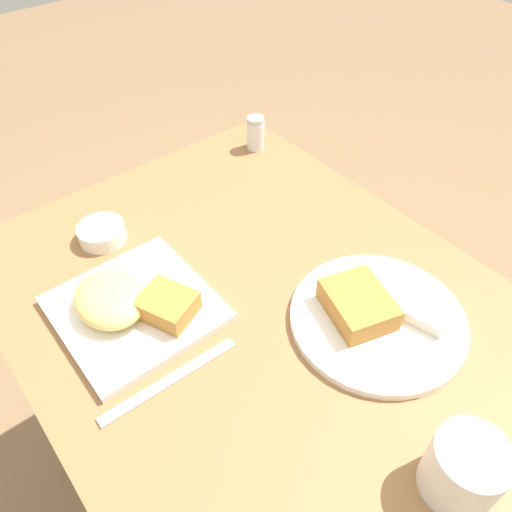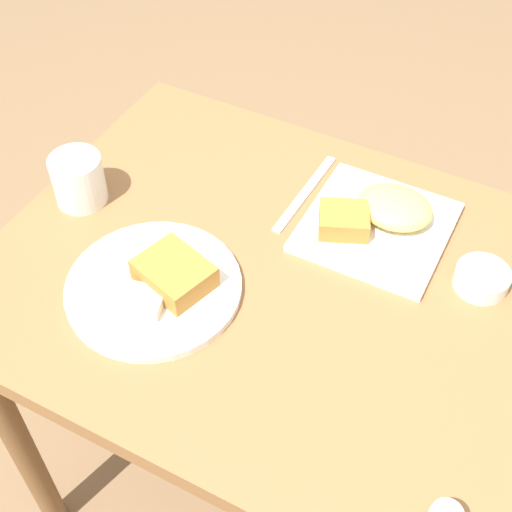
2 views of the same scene
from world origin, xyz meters
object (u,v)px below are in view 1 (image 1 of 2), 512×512
butter_knife (170,380)px  coffee_mug (465,468)px  plate_square_near (130,305)px  salt_shaker (256,135)px  plate_oval_far (376,314)px  sauce_ramekin (102,233)px

butter_knife → coffee_mug: size_ratio=2.45×
plate_square_near → butter_knife: size_ratio=1.06×
plate_square_near → salt_shaker: size_ratio=3.07×
plate_square_near → plate_oval_far: bearing=48.6°
sauce_ramekin → salt_shaker: (-0.06, 0.41, 0.02)m
plate_square_near → butter_knife: (0.14, -0.02, -0.02)m
plate_oval_far → butter_knife: 0.33m
plate_oval_far → coffee_mug: (0.23, -0.11, 0.03)m
sauce_ramekin → coffee_mug: (0.67, 0.13, 0.03)m
salt_shaker → coffee_mug: (0.73, -0.28, 0.01)m
plate_oval_far → sauce_ramekin: bearing=-151.1°
salt_shaker → coffee_mug: size_ratio=0.85×
coffee_mug → plate_oval_far: bearing=153.5°
plate_oval_far → sauce_ramekin: (-0.44, -0.24, 0.00)m
plate_square_near → coffee_mug: 0.52m
coffee_mug → sauce_ramekin: bearing=-169.0°
butter_knife → coffee_mug: coffee_mug is taller
sauce_ramekin → salt_shaker: salt_shaker is taller
sauce_ramekin → butter_knife: sauce_ramekin is taller
plate_oval_far → butter_knife: plate_oval_far is taller
butter_knife → coffee_mug: 0.39m
plate_oval_far → coffee_mug: bearing=-26.5°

